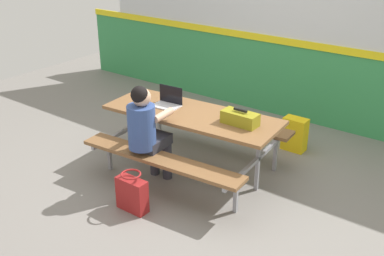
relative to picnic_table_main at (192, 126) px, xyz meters
name	(u,v)px	position (x,y,z in m)	size (l,w,h in m)	color
ground_plane	(200,173)	(0.12, 0.00, -0.59)	(10.00, 10.00, 0.02)	gray
accent_backdrop	(292,34)	(0.12, 2.23, 0.67)	(8.00, 0.14, 2.60)	#338C4C
picnic_table_main	(192,126)	(0.00, 0.00, 0.00)	(2.10, 1.70, 0.74)	brown
student_nearer	(146,128)	(-0.19, -0.57, 0.13)	(0.38, 0.53, 1.21)	#2D2D38
laptop_silver	(168,102)	(-0.36, 0.01, 0.21)	(0.34, 0.24, 0.22)	silver
toolbox_grey	(240,118)	(0.61, 0.05, 0.23)	(0.40, 0.18, 0.18)	olive
backpack_dark	(295,134)	(0.74, 1.23, -0.36)	(0.30, 0.22, 0.44)	yellow
tote_bag_bright	(132,194)	(0.01, -1.04, -0.38)	(0.34, 0.21, 0.43)	maroon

